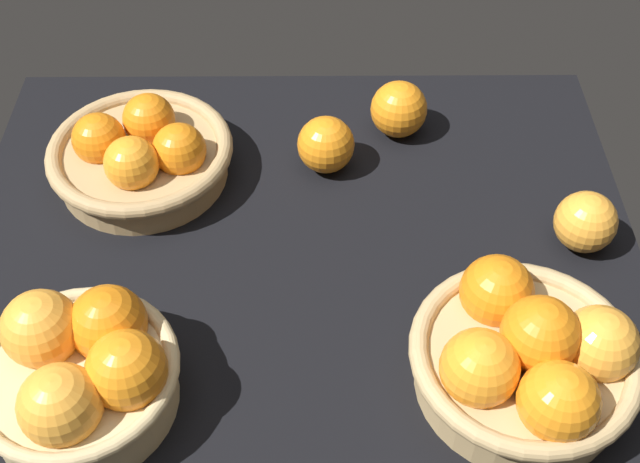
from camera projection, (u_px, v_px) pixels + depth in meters
market_tray at (299, 263)px, 100.47cm from camera, size 84.00×72.00×3.00cm
basket_far_right at (82, 372)px, 81.90cm from camera, size 21.04×21.04×12.03cm
basket_far_left at (527, 357)px, 83.23cm from camera, size 23.93×23.93×12.51cm
basket_near_right at (141, 154)px, 105.91cm from camera, size 24.29×24.29×9.89cm
loose_orange_front_gap at (399, 109)px, 112.09cm from camera, size 7.86×7.86×7.86cm
loose_orange_back_gap at (326, 145)px, 107.31cm from camera, size 7.64×7.64×7.64cm
loose_orange_side_gap at (586, 222)px, 97.93cm from camera, size 7.58×7.58×7.58cm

